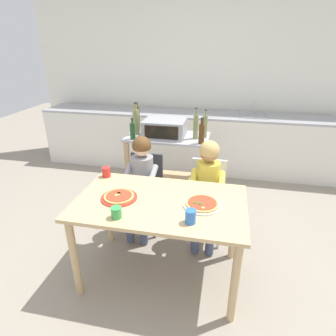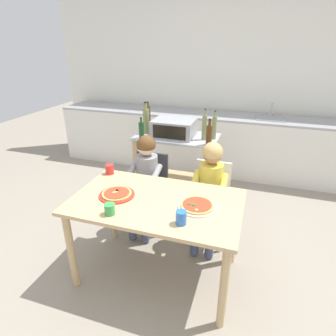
% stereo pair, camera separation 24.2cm
% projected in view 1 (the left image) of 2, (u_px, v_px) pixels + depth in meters
% --- Properties ---
extents(ground_plane, '(10.91, 10.91, 0.00)m').
position_uv_depth(ground_plane, '(181.00, 208.00, 3.50)').
color(ground_plane, gray).
extents(back_wall_tiled, '(5.35, 0.12, 2.70)m').
position_uv_depth(back_wall_tiled, '(200.00, 78.00, 4.46)').
color(back_wall_tiled, white).
rests_on(back_wall_tiled, ground).
extents(kitchen_counter, '(4.82, 0.60, 1.09)m').
position_uv_depth(kitchen_counter, '(195.00, 141.00, 4.47)').
color(kitchen_counter, silver).
rests_on(kitchen_counter, ground).
extents(kitchen_island_cart, '(0.96, 0.52, 0.87)m').
position_uv_depth(kitchen_island_cart, '(168.00, 159.00, 3.44)').
color(kitchen_island_cart, '#B7BABF').
rests_on(kitchen_island_cart, ground).
extents(toaster_oven, '(0.47, 0.38, 0.19)m').
position_uv_depth(toaster_oven, '(165.00, 128.00, 3.27)').
color(toaster_oven, '#999BA0').
rests_on(toaster_oven, kitchen_island_cart).
extents(bottle_brown_beer, '(0.06, 0.06, 0.35)m').
position_uv_depth(bottle_brown_beer, '(196.00, 126.00, 3.17)').
color(bottle_brown_beer, olive).
rests_on(bottle_brown_beer, kitchen_island_cart).
extents(bottle_slim_sauce, '(0.05, 0.05, 0.32)m').
position_uv_depth(bottle_slim_sauce, '(205.00, 126.00, 3.20)').
color(bottle_slim_sauce, olive).
rests_on(bottle_slim_sauce, kitchen_island_cart).
extents(bottle_squat_spirits, '(0.06, 0.06, 0.24)m').
position_uv_depth(bottle_squat_spirits, '(133.00, 131.00, 3.16)').
color(bottle_squat_spirits, '#1E4723').
rests_on(bottle_squat_spirits, kitchen_island_cart).
extents(bottle_clear_vinegar, '(0.08, 0.08, 0.38)m').
position_uv_depth(bottle_clear_vinegar, '(136.00, 121.00, 3.31)').
color(bottle_clear_vinegar, olive).
rests_on(bottle_clear_vinegar, kitchen_island_cart).
extents(bottle_dark_olive_oil, '(0.06, 0.06, 0.28)m').
position_uv_depth(bottle_dark_olive_oil, '(202.00, 133.00, 3.02)').
color(bottle_dark_olive_oil, '#4C2D14').
rests_on(bottle_dark_olive_oil, kitchen_island_cart).
extents(bottle_tall_green_wine, '(0.06, 0.06, 0.35)m').
position_uv_depth(bottle_tall_green_wine, '(137.00, 119.00, 3.43)').
color(bottle_tall_green_wine, '#4C2D14').
rests_on(bottle_tall_green_wine, kitchen_island_cart).
extents(dining_table, '(1.33, 0.80, 0.75)m').
position_uv_depth(dining_table, '(160.00, 212.00, 2.26)').
color(dining_table, tan).
rests_on(dining_table, ground).
extents(dining_chair_left, '(0.36, 0.36, 0.81)m').
position_uv_depth(dining_chair_left, '(145.00, 187.00, 3.00)').
color(dining_chair_left, '#333338').
rests_on(dining_chair_left, ground).
extents(dining_chair_right, '(0.36, 0.36, 0.81)m').
position_uv_depth(dining_chair_right, '(207.00, 194.00, 2.85)').
color(dining_chair_right, silver).
rests_on(dining_chair_right, ground).
extents(child_in_grey_shirt, '(0.32, 0.42, 1.04)m').
position_uv_depth(child_in_grey_shirt, '(141.00, 175.00, 2.81)').
color(child_in_grey_shirt, '#424C6B').
rests_on(child_in_grey_shirt, ground).
extents(child_in_yellow_shirt, '(0.32, 0.42, 1.05)m').
position_uv_depth(child_in_yellow_shirt, '(207.00, 182.00, 2.67)').
color(child_in_yellow_shirt, '#424C6B').
rests_on(child_in_yellow_shirt, ground).
extents(pizza_plate_red_rimmed, '(0.29, 0.29, 0.03)m').
position_uv_depth(pizza_plate_red_rimmed, '(119.00, 197.00, 2.25)').
color(pizza_plate_red_rimmed, red).
rests_on(pizza_plate_red_rimmed, dining_table).
extents(pizza_plate_cream, '(0.30, 0.30, 0.03)m').
position_uv_depth(pizza_plate_cream, '(202.00, 204.00, 2.16)').
color(pizza_plate_cream, beige).
rests_on(pizza_plate_cream, dining_table).
extents(drinking_cup_blue, '(0.08, 0.08, 0.10)m').
position_uv_depth(drinking_cup_blue, '(190.00, 216.00, 1.94)').
color(drinking_cup_blue, blue).
rests_on(drinking_cup_blue, dining_table).
extents(drinking_cup_green, '(0.08, 0.08, 0.08)m').
position_uv_depth(drinking_cup_green, '(116.00, 213.00, 2.00)').
color(drinking_cup_green, green).
rests_on(drinking_cup_green, dining_table).
extents(drinking_cup_red, '(0.08, 0.08, 0.09)m').
position_uv_depth(drinking_cup_red, '(106.00, 172.00, 2.60)').
color(drinking_cup_red, red).
rests_on(drinking_cup_red, dining_table).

